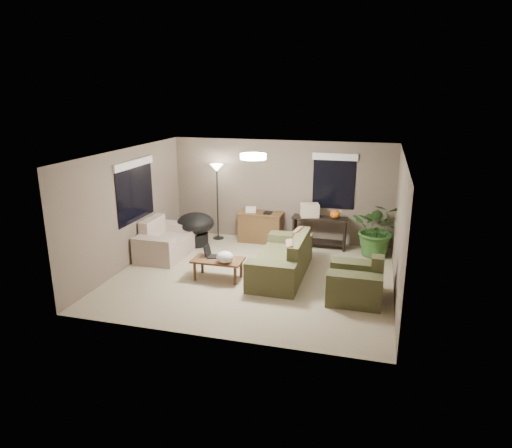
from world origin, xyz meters
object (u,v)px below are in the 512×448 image
(loveseat, at_px, (165,242))
(papasan_chair, at_px, (196,226))
(armchair, at_px, (356,284))
(coffee_table, at_px, (218,262))
(desk, at_px, (260,227))
(console_table, at_px, (319,230))
(cat_scratching_post, at_px, (374,278))
(houseplant, at_px, (378,235))
(floor_lamp, at_px, (217,177))
(main_sofa, at_px, (283,261))

(loveseat, bearing_deg, papasan_chair, 65.19)
(armchair, distance_m, papasan_chair, 4.47)
(coffee_table, xyz_separation_m, desk, (0.22, 2.50, 0.02))
(loveseat, height_order, console_table, loveseat)
(armchair, distance_m, cat_scratching_post, 0.62)
(desk, height_order, houseplant, houseplant)
(houseplant, bearing_deg, floor_lamp, 176.62)
(floor_lamp, distance_m, houseplant, 4.09)
(coffee_table, bearing_deg, main_sofa, 23.78)
(main_sofa, bearing_deg, papasan_chair, 151.83)
(coffee_table, bearing_deg, desk, 85.03)
(coffee_table, bearing_deg, loveseat, 148.51)
(armchair, xyz_separation_m, cat_scratching_post, (0.32, 0.53, -0.08))
(console_table, distance_m, cat_scratching_post, 2.53)
(armchair, bearing_deg, houseplant, 82.37)
(coffee_table, xyz_separation_m, console_table, (1.69, 2.45, 0.08))
(floor_lamp, height_order, houseplant, floor_lamp)
(desk, distance_m, console_table, 1.47)
(loveseat, bearing_deg, main_sofa, -9.31)
(main_sofa, height_order, coffee_table, main_sofa)
(coffee_table, bearing_deg, floor_lamp, 109.81)
(main_sofa, distance_m, armchair, 1.67)
(floor_lamp, bearing_deg, papasan_chair, -120.71)
(papasan_chair, bearing_deg, desk, 23.94)
(coffee_table, bearing_deg, houseplant, 36.22)
(coffee_table, relative_size, console_table, 0.77)
(loveseat, relative_size, floor_lamp, 0.84)
(floor_lamp, bearing_deg, armchair, -36.58)
(coffee_table, bearing_deg, papasan_chair, 123.89)
(armchair, xyz_separation_m, desk, (-2.50, 2.72, 0.08))
(loveseat, bearing_deg, console_table, 23.54)
(cat_scratching_post, bearing_deg, main_sofa, 173.23)
(loveseat, bearing_deg, coffee_table, -31.49)
(desk, bearing_deg, console_table, -1.97)
(coffee_table, distance_m, floor_lamp, 2.89)
(main_sofa, distance_m, cat_scratching_post, 1.83)
(loveseat, xyz_separation_m, houseplant, (4.68, 1.22, 0.20))
(main_sofa, distance_m, papasan_chair, 2.80)
(coffee_table, xyz_separation_m, floor_lamp, (-0.89, 2.46, 1.24))
(papasan_chair, height_order, houseplant, houseplant)
(main_sofa, bearing_deg, coffee_table, -156.22)
(coffee_table, distance_m, papasan_chair, 2.24)
(loveseat, height_order, coffee_table, loveseat)
(loveseat, distance_m, cat_scratching_post, 4.72)
(papasan_chair, distance_m, houseplant, 4.30)
(main_sofa, height_order, armchair, same)
(desk, height_order, papasan_chair, papasan_chair)
(armchair, relative_size, console_table, 0.77)
(armchair, height_order, console_table, armchair)
(armchair, xyz_separation_m, coffee_table, (-2.72, 0.21, 0.06))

